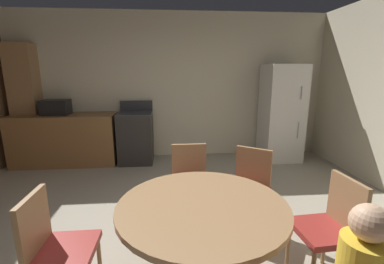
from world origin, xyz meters
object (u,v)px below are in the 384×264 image
chair_east (331,224)px  chair_northeast (249,185)px  chair_north (190,180)px  chair_west (54,245)px  oven_range (136,137)px  dining_table (202,224)px  refrigerator (281,113)px  microwave (56,107)px

chair_east → chair_northeast: (-0.42, 0.75, 0.00)m
chair_north → chair_west: bearing=-45.2°
oven_range → chair_north: (0.83, -2.08, 0.03)m
chair_east → chair_west: (-2.03, -0.08, 0.00)m
chair_north → dining_table: bearing=0.0°
chair_west → chair_east: bearing=2.0°
dining_table → chair_west: 1.02m
oven_range → chair_north: oven_range is taller
chair_east → chair_west: size_ratio=1.00×
oven_range → refrigerator: refrigerator is taller
oven_range → chair_east: bearing=-58.5°
microwave → dining_table: (2.18, -3.09, -0.43)m
dining_table → chair_west: (-1.01, -0.00, -0.10)m
chair_northeast → chair_west: bearing=-27.1°
chair_northeast → chair_north: bearing=-72.0°
refrigerator → microwave: size_ratio=4.00×
refrigerator → chair_northeast: size_ratio=2.02×
refrigerator → chair_west: 4.20m
dining_table → oven_range: bearing=105.1°
microwave → oven_range: bearing=0.2°
dining_table → chair_northeast: size_ratio=1.37×
chair_west → dining_table: bearing=0.0°
oven_range → chair_north: bearing=-68.3°
microwave → chair_north: microwave is taller
chair_north → chair_east: bearing=46.8°
refrigerator → chair_west: bearing=-133.3°
dining_table → chair_east: (1.01, 0.07, -0.10)m
refrigerator → chair_north: bearing=-132.6°
refrigerator → chair_east: bearing=-105.8°
refrigerator → chair_north: size_ratio=2.02×
oven_range → microwave: bearing=-179.8°
oven_range → microwave: microwave is taller
refrigerator → chair_west: refrigerator is taller
dining_table → chair_west: bearing=-179.9°
dining_table → chair_north: size_ratio=1.37×
chair_east → microwave: bearing=-47.5°
oven_range → chair_west: size_ratio=1.26×
refrigerator → chair_east: refrigerator is taller
refrigerator → chair_east: (-0.84, -2.97, -0.38)m
refrigerator → microwave: (-4.03, 0.05, 0.15)m
chair_north → chair_northeast: bearing=72.0°
oven_range → refrigerator: size_ratio=0.62×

